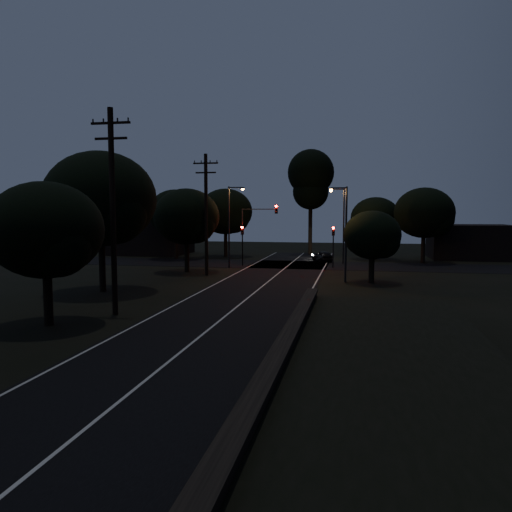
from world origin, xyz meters
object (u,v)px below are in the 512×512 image
at_px(signal_right, 333,239).
at_px(utility_pole_mid, 113,208).
at_px(streetlight_b, 342,220).
at_px(utility_pole_far, 206,212).
at_px(tall_pine, 311,179).
at_px(car, 323,256).
at_px(signal_left, 242,238).
at_px(signal_mast, 259,224).
at_px(streetlight_c, 344,227).
at_px(streetlight_a, 231,221).

bearing_deg(signal_right, utility_pole_mid, -112.99).
bearing_deg(utility_pole_mid, streetlight_b, 68.70).
bearing_deg(utility_pole_mid, utility_pole_far, 90.00).
height_order(signal_right, streetlight_b, streetlight_b).
distance_m(tall_pine, car, 13.00).
bearing_deg(signal_right, signal_left, 180.00).
xyz_separation_m(utility_pole_far, car, (9.20, 14.00, -4.87)).
bearing_deg(signal_mast, signal_right, -0.03).
xyz_separation_m(signal_right, streetlight_b, (0.71, 4.01, 1.80)).
relative_size(signal_left, signal_right, 1.00).
relative_size(utility_pole_mid, signal_mast, 1.76).
bearing_deg(car, signal_mast, 20.01).
relative_size(utility_pole_far, signal_mast, 1.68).
relative_size(tall_pine, streetlight_b, 1.69).
height_order(signal_right, streetlight_c, streetlight_c).
xyz_separation_m(signal_left, signal_mast, (1.69, 0.00, 1.50)).
bearing_deg(streetlight_a, signal_left, 70.41).
bearing_deg(utility_pole_mid, streetlight_a, 88.27).
bearing_deg(tall_pine, signal_left, -110.46).
distance_m(utility_pole_mid, tall_pine, 40.80).
bearing_deg(streetlight_a, signal_mast, 39.77).
xyz_separation_m(streetlight_b, streetlight_c, (0.52, -14.00, -0.29)).
distance_m(utility_pole_far, signal_mast, 8.64).
xyz_separation_m(utility_pole_far, streetlight_a, (0.69, 6.00, -0.85)).
distance_m(streetlight_c, car, 16.64).
xyz_separation_m(signal_mast, streetlight_a, (-2.39, -1.99, 0.30)).
xyz_separation_m(signal_mast, streetlight_b, (8.22, 4.01, 0.30)).
bearing_deg(streetlight_b, streetlight_c, -87.86).
height_order(utility_pole_mid, tall_pine, tall_pine).
height_order(utility_pole_far, tall_pine, tall_pine).
relative_size(utility_pole_far, tall_pine, 0.78).
relative_size(utility_pole_mid, streetlight_b, 1.38).
height_order(tall_pine, signal_right, tall_pine).
bearing_deg(streetlight_a, signal_right, 11.34).
bearing_deg(streetlight_a, streetlight_c, -35.69).
height_order(signal_left, car, signal_left).
bearing_deg(signal_mast, car, 44.50).
bearing_deg(utility_pole_far, streetlight_b, 46.70).
distance_m(tall_pine, signal_left, 17.44).
xyz_separation_m(tall_pine, signal_mast, (-3.91, -15.01, -5.39)).
xyz_separation_m(signal_left, streetlight_c, (10.43, -9.99, 1.51)).
xyz_separation_m(utility_pole_far, streetlight_b, (11.31, 12.00, -0.85)).
relative_size(utility_pole_far, car, 2.93).
relative_size(streetlight_b, streetlight_c, 1.07).
bearing_deg(signal_left, tall_pine, 69.54).
bearing_deg(streetlight_b, utility_pole_mid, -111.30).
xyz_separation_m(signal_left, car, (7.80, 6.01, -2.23)).
xyz_separation_m(utility_pole_mid, streetlight_b, (11.31, 29.00, -1.10)).
height_order(utility_pole_far, signal_right, utility_pole_far).
bearing_deg(utility_pole_far, utility_pole_mid, -90.00).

